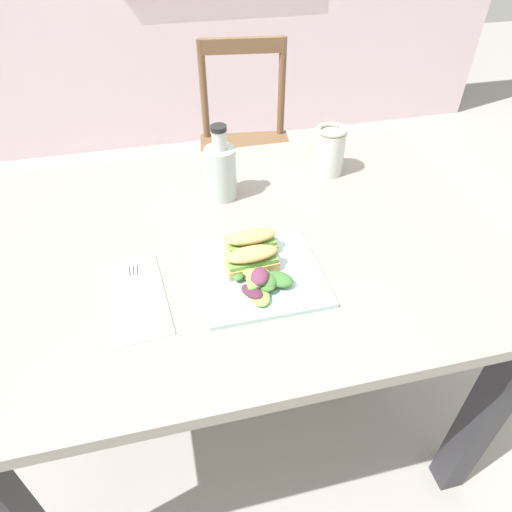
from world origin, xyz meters
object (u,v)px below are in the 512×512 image
Objects in this scene: sandwich_half_front at (252,259)px; mason_jar_iced_tea at (329,153)px; sandwich_half_back at (251,242)px; chair_wooden_far at (246,149)px; bottle_cold_brew at (221,174)px; plate_lunch at (260,273)px; fork_on_napkin at (135,290)px; dining_table at (238,277)px.

mason_jar_iced_tea reaches higher than sandwich_half_front.
sandwich_half_front is at bearing -130.13° from mason_jar_iced_tea.
sandwich_half_front is at bearing -101.90° from sandwich_half_back.
bottle_cold_brew reaches higher than chair_wooden_far.
bottle_cold_brew is at bearing 94.47° from plate_lunch.
mason_jar_iced_tea is at bearing -83.98° from chair_wooden_far.
chair_wooden_far is 6.48× the size of mason_jar_iced_tea.
chair_wooden_far is at bearing 79.27° from plate_lunch.
sandwich_half_front is at bearing 145.05° from plate_lunch.
chair_wooden_far reaches higher than fork_on_napkin.
fork_on_napkin is at bearing 177.81° from plate_lunch.
chair_wooden_far reaches higher than sandwich_half_back.
sandwich_half_back is 0.58× the size of bottle_cold_brew.
sandwich_half_front is at bearing -86.09° from dining_table.
sandwich_half_front is (0.01, -0.13, 0.16)m from dining_table.
fork_on_napkin is 0.39m from bottle_cold_brew.
sandwich_half_front reaches higher than dining_table.
plate_lunch is at bearing -86.58° from sandwich_half_back.
sandwich_half_back reaches higher than fork_on_napkin.
dining_table is 10.82× the size of sandwich_half_back.
mason_jar_iced_tea is at bearing 52.25° from plate_lunch.
sandwich_half_front reaches higher than fork_on_napkin.
chair_wooden_far is at bearing 76.42° from dining_table.
dining_table is 0.19m from plate_lunch.
plate_lunch is 1.91× the size of mason_jar_iced_tea.
sandwich_half_back is at bearing 93.42° from plate_lunch.
mason_jar_iced_tea is at bearing 33.32° from fork_on_napkin.
bottle_cold_brew reaches higher than plate_lunch.
mason_jar_iced_tea is (0.30, 0.36, 0.02)m from sandwich_half_front.
chair_wooden_far is 4.42× the size of bottle_cold_brew.
dining_table is 0.27m from bottle_cold_brew.
dining_table is at bearing 93.91° from sandwich_half_front.
bottle_cold_brew is at bearing 91.66° from sandwich_half_front.
dining_table is 0.30m from fork_on_napkin.
mason_jar_iced_tea reaches higher than plate_lunch.
dining_table is 9.22× the size of mason_jar_iced_tea.
chair_wooden_far is 3.40× the size of plate_lunch.
chair_wooden_far is 1.16m from sandwich_half_front.
plate_lunch is at bearing -79.80° from dining_table.
plate_lunch is 0.04m from sandwich_half_front.
fork_on_napkin is (-0.26, -0.06, -0.03)m from sandwich_half_back.
plate_lunch is at bearing -85.53° from bottle_cold_brew.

